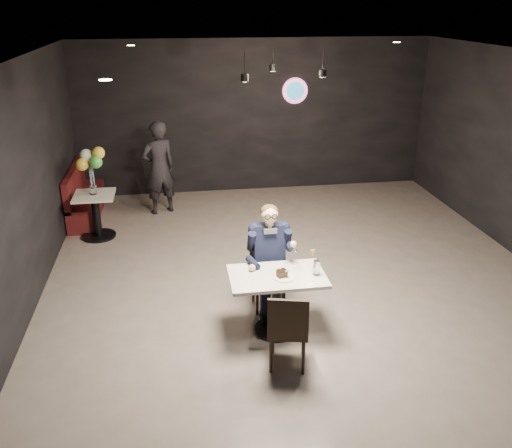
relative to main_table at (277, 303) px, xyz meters
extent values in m
plane|color=gray|center=(0.54, 0.74, -0.38)|extent=(9.00, 9.00, 0.00)
cube|color=black|center=(0.54, 2.74, 2.51)|extent=(1.40, 1.20, 0.36)
cube|color=beige|center=(0.00, 0.00, 0.00)|extent=(1.10, 0.70, 0.75)
cube|color=black|center=(0.00, 0.55, 0.09)|extent=(0.42, 0.46, 0.92)
cube|color=black|center=(0.00, -0.64, 0.09)|extent=(0.52, 0.55, 0.92)
cube|color=black|center=(0.00, 0.55, 0.34)|extent=(0.60, 0.80, 1.44)
cylinder|color=white|center=(0.06, -0.09, 0.38)|extent=(0.23, 0.23, 0.01)
cube|color=black|center=(0.04, -0.07, 0.42)|extent=(0.13, 0.12, 0.08)
ellipsoid|color=green|center=(0.09, -0.10, 0.47)|extent=(0.06, 0.04, 0.01)
cylinder|color=silver|center=(0.44, -0.06, 0.46)|extent=(0.08, 0.08, 0.18)
cone|color=tan|center=(0.41, -0.03, 0.61)|extent=(0.07, 0.07, 0.12)
cube|color=#3F0F0D|center=(-2.71, 4.18, 0.08)|extent=(0.45, 1.80, 0.90)
cube|color=beige|center=(-2.41, 3.18, 0.03)|extent=(0.64, 0.64, 0.80)
cylinder|color=silver|center=(-2.41, 3.18, 0.46)|extent=(0.11, 0.11, 0.16)
cube|color=yellow|center=(-2.41, 3.18, 0.83)|extent=(0.37, 0.37, 0.60)
imported|color=black|center=(-1.37, 4.17, 0.48)|extent=(0.73, 0.62, 1.70)
camera|label=1|loc=(-1.08, -5.39, 3.29)|focal=38.00mm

